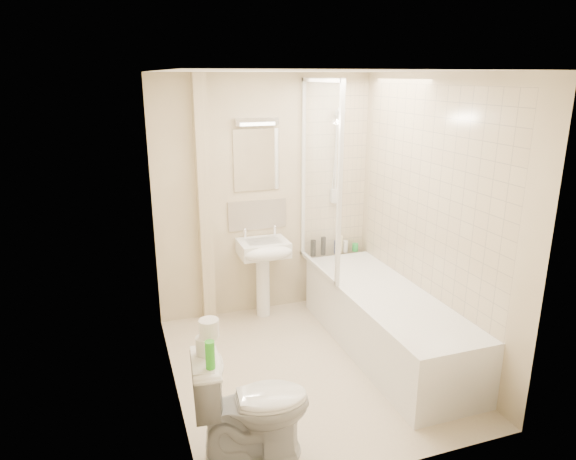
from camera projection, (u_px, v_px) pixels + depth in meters
name	position (u px, v px, depth m)	size (l,w,h in m)	color
floor	(309.00, 367.00, 4.35)	(2.50, 2.50, 0.00)	beige
wall_back	(265.00, 197.00, 5.13)	(2.20, 0.02, 2.40)	beige
wall_left	(167.00, 247.00, 3.66)	(0.02, 2.50, 2.40)	beige
wall_right	(432.00, 219.00, 4.34)	(0.02, 2.50, 2.40)	beige
ceiling	(313.00, 71.00, 3.65)	(2.20, 2.50, 0.02)	white
tile_back	(335.00, 171.00, 5.29)	(0.70, 0.01, 1.75)	beige
tile_right	(429.00, 192.00, 4.32)	(0.01, 2.10, 1.75)	beige
pipe_boxing	(204.00, 204.00, 4.88)	(0.12, 0.12, 2.40)	beige
splashback	(257.00, 215.00, 5.14)	(0.60, 0.01, 0.30)	beige
mirror	(257.00, 160.00, 4.98)	(0.46, 0.01, 0.60)	white
strip_light	(257.00, 122.00, 4.85)	(0.42, 0.07, 0.07)	silver
bathtub	(386.00, 320.00, 4.55)	(0.70, 2.10, 0.55)	white
shower_screen	(320.00, 178.00, 4.77)	(0.04, 0.92, 1.80)	white
shower_fixture	(337.00, 160.00, 5.21)	(0.10, 0.16, 0.99)	white
pedestal_sink	(264.00, 258.00, 5.05)	(0.48, 0.46, 0.93)	white
bottle_black_a	(313.00, 248.00, 5.37)	(0.06, 0.06, 0.17)	black
bottle_black_b	(323.00, 246.00, 5.40)	(0.05, 0.05, 0.19)	black
bottle_blue	(336.00, 247.00, 5.45)	(0.06, 0.06, 0.14)	navy
bottle_cream	(340.00, 244.00, 5.46)	(0.05, 0.05, 0.19)	beige
bottle_white_b	(345.00, 246.00, 5.49)	(0.05, 0.05, 0.13)	silver
bottle_green	(355.00, 247.00, 5.53)	(0.06, 0.06, 0.08)	green
toilet	(252.00, 405.00, 3.25)	(0.77, 0.49, 0.74)	white
toilet_roll_lower	(205.00, 345.00, 3.11)	(0.11, 0.11, 0.11)	white
toilet_roll_upper	(209.00, 328.00, 3.09)	(0.12, 0.12, 0.11)	white
green_bottle	(210.00, 355.00, 2.95)	(0.06, 0.06, 0.17)	green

